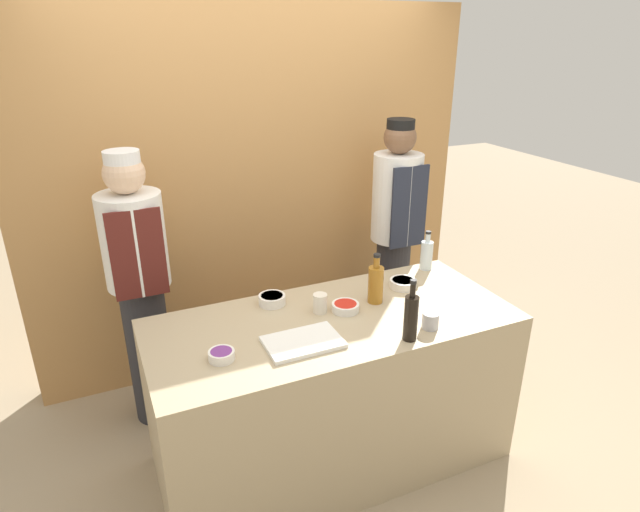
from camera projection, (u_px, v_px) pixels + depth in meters
name	position (u px, v px, depth m)	size (l,w,h in m)	color
ground_plane	(332.00, 456.00, 3.02)	(14.00, 14.00, 0.00)	tan
cabinet_wall	(255.00, 195.00, 3.60)	(2.99, 0.18, 2.40)	#B7844C
counter	(332.00, 391.00, 2.85)	(1.85, 0.81, 0.89)	tan
sauce_bowl_white	(272.00, 299.00, 2.81)	(0.14, 0.14, 0.05)	white
sauce_bowl_red	(345.00, 307.00, 2.75)	(0.14, 0.14, 0.04)	white
sauce_bowl_purple	(222.00, 355.00, 2.34)	(0.12, 0.12, 0.04)	white
sauce_bowl_green	(403.00, 283.00, 3.00)	(0.15, 0.15, 0.05)	white
cutting_board	(303.00, 342.00, 2.46)	(0.35, 0.23, 0.02)	white
bottle_soy	(411.00, 317.00, 2.46)	(0.07, 0.07, 0.31)	black
bottle_clear	(427.00, 254.00, 3.21)	(0.07, 0.07, 0.24)	silver
bottle_amber	(376.00, 283.00, 2.81)	(0.08, 0.08, 0.28)	#9E661E
cup_steel	(430.00, 320.00, 2.58)	(0.08, 0.08, 0.08)	#B7B7BC
cup_cream	(320.00, 303.00, 2.73)	(0.07, 0.07, 0.10)	silver
chef_left	(140.00, 284.00, 3.02)	(0.35, 0.35, 1.66)	#28282D
chef_right	(395.00, 235.00, 3.63)	(0.32, 0.32, 1.71)	#28282D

